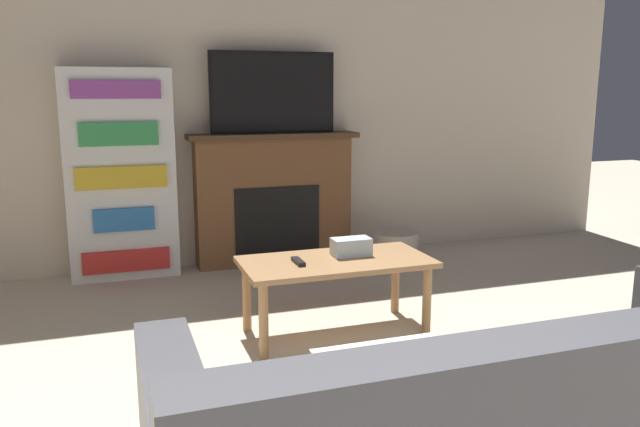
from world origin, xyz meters
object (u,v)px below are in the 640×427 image
tv (273,93)px  bookshelf (121,175)px  coffee_table (336,269)px  fireplace (274,198)px  storage_basket (395,248)px

tv → bookshelf: bearing=-179.8°
coffee_table → bookshelf: (-1.08, 1.55, 0.38)m
fireplace → storage_basket: size_ratio=3.61×
tv → coffee_table: (-0.06, -1.56, -0.97)m
fireplace → bookshelf: bearing=-178.8°
bookshelf → storage_basket: bearing=-9.6°
fireplace → tv: tv is taller
fireplace → storage_basket: 1.04m
coffee_table → storage_basket: bearing=51.7°
tv → coffee_table: 1.84m
fireplace → tv: (-0.00, -0.02, 0.82)m
fireplace → coffee_table: (-0.06, -1.58, -0.15)m
fireplace → tv: size_ratio=1.36×
coffee_table → bookshelf: 1.93m
fireplace → storage_basket: fireplace is taller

